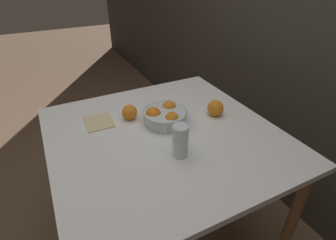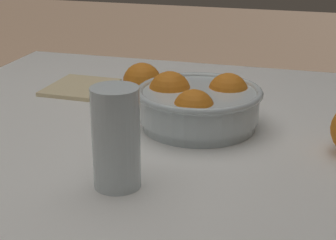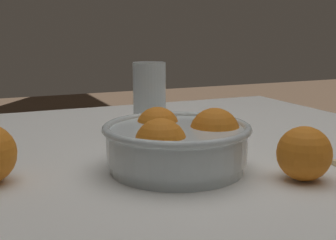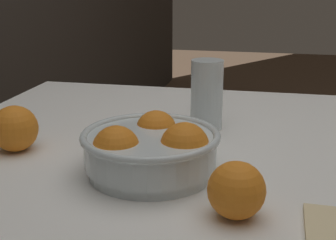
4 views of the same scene
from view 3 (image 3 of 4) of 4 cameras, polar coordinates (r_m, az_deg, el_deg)
dining_table at (r=0.83m, az=1.48°, el=-9.76°), size 1.03×1.03×0.75m
fruit_bowl at (r=0.70m, az=1.18°, el=-2.77°), size 0.22×0.22×0.09m
juice_glass at (r=0.95m, az=-2.27°, el=2.42°), size 0.07×0.07×0.14m
orange_loose_near_bowl at (r=0.68m, az=16.26°, el=-3.95°), size 0.08×0.08×0.08m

